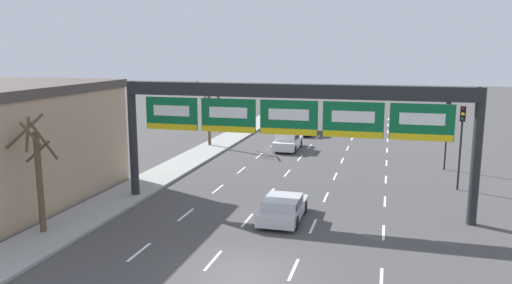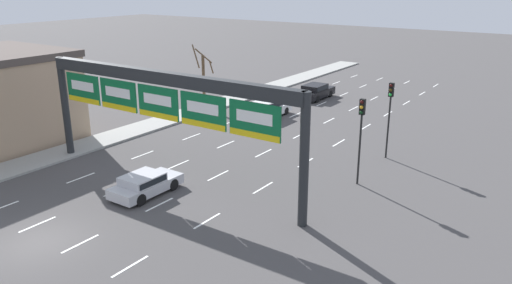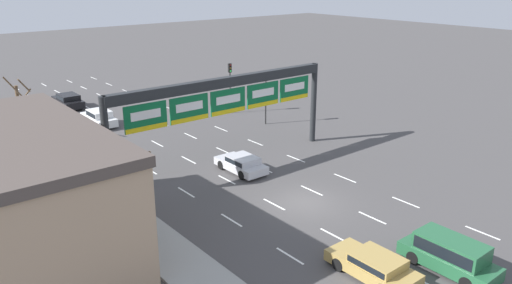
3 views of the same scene
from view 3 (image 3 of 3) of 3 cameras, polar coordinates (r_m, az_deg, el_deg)
name	(u,v)px [view 3 (image 3 of 3)]	position (r m, az deg, el deg)	size (l,w,h in m)	color
ground_plane	(304,203)	(31.63, 5.55, -6.90)	(220.00, 220.00, 0.00)	#474444
sidewalk_left	(169,253)	(26.47, -9.90, -12.42)	(2.80, 110.00, 0.15)	#999993
lane_dashes	(190,147)	(41.53, -7.59, -0.58)	(10.02, 67.00, 0.01)	white
sign_gantry	(226,95)	(35.79, -3.48, 5.37)	(18.57, 0.70, 6.66)	#232628
car_black	(68,100)	(56.85, -20.68, 4.48)	(1.98, 4.79, 1.46)	black
car_white	(99,117)	(49.11, -17.49, 2.73)	(1.87, 4.60, 1.50)	silver
car_gold	(374,265)	(24.73, 13.33, -13.52)	(1.94, 4.44, 1.20)	#A88947
car_silver	(242,163)	(35.91, -1.66, -2.44)	(1.91, 4.15, 1.21)	#B7B7BC
suv_green	(450,253)	(26.15, 21.28, -11.74)	(1.81, 4.68, 1.70)	#235B38
traffic_light_near_gantry	(266,87)	(46.59, 1.14, 6.34)	(0.30, 0.35, 5.10)	black
traffic_light_mid_block	(230,78)	(50.49, -2.98, 7.29)	(0.30, 0.35, 5.10)	black
tree_bare_closest	(139,192)	(26.25, -13.25, -5.63)	(2.08, 2.06, 5.34)	brown
tree_bare_second	(20,108)	(46.15, -25.35, 3.51)	(2.10, 2.19, 5.62)	brown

